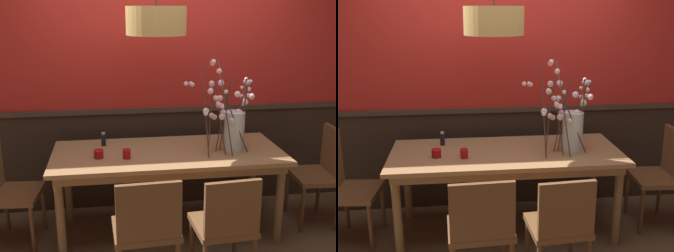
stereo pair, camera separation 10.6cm
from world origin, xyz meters
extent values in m
plane|color=brown|center=(0.00, 0.00, 0.00)|extent=(24.00, 24.00, 0.00)
cube|color=#2D2119|center=(0.00, 0.62, 0.50)|extent=(5.90, 0.12, 0.99)
cube|color=#3E2E24|center=(0.00, 0.61, 1.01)|extent=(5.90, 0.14, 0.05)
cube|color=#B2231E|center=(0.00, 0.62, 1.86)|extent=(5.90, 0.12, 1.73)
cube|color=#997047|center=(0.00, 0.00, 0.75)|extent=(2.00, 0.86, 0.04)
cube|color=brown|center=(0.00, 0.00, 0.70)|extent=(1.90, 0.75, 0.08)
cylinder|color=brown|center=(-0.91, -0.34, 0.37)|extent=(0.07, 0.07, 0.74)
cylinder|color=brown|center=(0.91, -0.34, 0.37)|extent=(0.07, 0.07, 0.74)
cylinder|color=brown|center=(-0.91, 0.34, 0.37)|extent=(0.07, 0.07, 0.74)
cylinder|color=brown|center=(0.91, 0.34, 0.37)|extent=(0.07, 0.07, 0.74)
cube|color=brown|center=(-0.27, 0.76, 0.46)|extent=(0.46, 0.43, 0.04)
cube|color=brown|center=(-0.27, 0.95, 0.71)|extent=(0.42, 0.06, 0.46)
cylinder|color=brown|center=(-0.07, 0.60, 0.22)|extent=(0.04, 0.04, 0.44)
cylinder|color=brown|center=(-0.45, 0.58, 0.22)|extent=(0.04, 0.04, 0.44)
cylinder|color=brown|center=(-0.08, 0.95, 0.22)|extent=(0.04, 0.04, 0.44)
cylinder|color=brown|center=(-0.47, 0.93, 0.22)|extent=(0.04, 0.04, 0.44)
cube|color=brown|center=(0.34, 0.80, 0.46)|extent=(0.41, 0.41, 0.04)
cube|color=brown|center=(0.35, 0.98, 0.72)|extent=(0.38, 0.04, 0.47)
cylinder|color=brown|center=(0.51, 0.63, 0.22)|extent=(0.04, 0.04, 0.44)
cylinder|color=brown|center=(0.17, 0.63, 0.22)|extent=(0.04, 0.04, 0.44)
cylinder|color=brown|center=(0.52, 0.96, 0.22)|extent=(0.04, 0.04, 0.44)
cylinder|color=brown|center=(0.17, 0.97, 0.22)|extent=(0.04, 0.04, 0.44)
cube|color=brown|center=(1.37, -0.02, 0.47)|extent=(0.41, 0.48, 0.04)
cube|color=brown|center=(1.55, -0.03, 0.70)|extent=(0.06, 0.44, 0.43)
cylinder|color=brown|center=(1.20, -0.21, 0.22)|extent=(0.04, 0.04, 0.44)
cylinder|color=brown|center=(1.22, 0.19, 0.22)|extent=(0.04, 0.04, 0.44)
cylinder|color=brown|center=(1.55, 0.17, 0.22)|extent=(0.04, 0.04, 0.44)
cube|color=brown|center=(0.29, -0.77, 0.45)|extent=(0.45, 0.44, 0.04)
cube|color=brown|center=(0.30, -0.95, 0.67)|extent=(0.40, 0.06, 0.40)
cylinder|color=brown|center=(0.10, -0.60, 0.21)|extent=(0.04, 0.04, 0.43)
cylinder|color=brown|center=(0.46, -0.58, 0.21)|extent=(0.04, 0.04, 0.43)
cube|color=brown|center=(-1.31, 0.00, 0.45)|extent=(0.43, 0.48, 0.04)
cylinder|color=brown|center=(-1.12, 0.18, 0.21)|extent=(0.04, 0.04, 0.43)
cylinder|color=brown|center=(-1.16, -0.21, 0.21)|extent=(0.04, 0.04, 0.43)
cylinder|color=brown|center=(-1.46, 0.21, 0.21)|extent=(0.04, 0.04, 0.43)
cube|color=brown|center=(-0.27, -0.77, 0.47)|extent=(0.48, 0.42, 0.04)
cube|color=brown|center=(-0.26, -0.95, 0.69)|extent=(0.44, 0.06, 0.41)
cylinder|color=brown|center=(-0.48, -0.61, 0.22)|extent=(0.04, 0.04, 0.44)
cylinder|color=brown|center=(-0.08, -0.59, 0.22)|extent=(0.04, 0.04, 0.44)
cylinder|color=silver|center=(0.58, -0.04, 0.94)|extent=(0.18, 0.18, 0.35)
cylinder|color=silver|center=(0.58, -0.04, 0.81)|extent=(0.16, 0.16, 0.08)
cylinder|color=#472D23|center=(0.51, 0.00, 1.09)|extent=(0.13, 0.13, 0.63)
sphere|color=white|center=(0.48, 0.02, 1.16)|extent=(0.04, 0.04, 0.04)
sphere|color=#F1C5E7|center=(0.48, 0.06, 1.35)|extent=(0.06, 0.06, 0.06)
sphere|color=#F5C8E7|center=(0.50, -0.04, 1.10)|extent=(0.05, 0.05, 0.05)
cylinder|color=#472D23|center=(0.66, 0.04, 1.08)|extent=(0.16, 0.11, 0.62)
sphere|color=silver|center=(0.68, 0.13, 1.29)|extent=(0.03, 0.03, 0.03)
sphere|color=white|center=(0.68, 0.04, 1.17)|extent=(0.04, 0.04, 0.04)
sphere|color=#F4C9DB|center=(0.73, 0.09, 1.34)|extent=(0.06, 0.06, 0.06)
sphere|color=#FFC6E1|center=(0.68, 0.09, 1.22)|extent=(0.04, 0.04, 0.04)
sphere|color=#FFC5D9|center=(0.67, 0.02, 1.07)|extent=(0.04, 0.04, 0.04)
sphere|color=silver|center=(0.70, 0.10, 1.35)|extent=(0.03, 0.03, 0.03)
cylinder|color=#472D23|center=(0.65, -0.04, 1.08)|extent=(0.04, 0.14, 0.60)
sphere|color=#F4C5DC|center=(0.72, 0.00, 1.37)|extent=(0.03, 0.03, 0.03)
sphere|color=#FFCAD3|center=(0.71, -0.06, 1.25)|extent=(0.05, 0.05, 0.05)
sphere|color=silver|center=(0.67, -0.06, 1.20)|extent=(0.04, 0.04, 0.04)
sphere|color=silver|center=(0.68, -0.05, 1.26)|extent=(0.04, 0.04, 0.04)
cylinder|color=#472D23|center=(0.62, -0.04, 1.10)|extent=(0.06, 0.16, 0.64)
sphere|color=white|center=(0.67, -0.03, 1.21)|extent=(0.04, 0.04, 0.04)
sphere|color=silver|center=(0.61, -0.05, 1.12)|extent=(0.05, 0.05, 0.05)
sphere|color=#FFC7DE|center=(0.67, -0.02, 1.40)|extent=(0.03, 0.03, 0.03)
sphere|color=white|center=(0.67, -0.03, 1.20)|extent=(0.06, 0.06, 0.06)
sphere|color=#F7DBD3|center=(0.68, -0.04, 1.26)|extent=(0.03, 0.03, 0.03)
sphere|color=#FFC8E7|center=(0.70, -0.02, 1.31)|extent=(0.04, 0.04, 0.04)
cylinder|color=#472D23|center=(0.44, -0.07, 1.10)|extent=(0.07, 0.25, 0.64)
sphere|color=#FCD4D8|center=(0.46, -0.08, 1.09)|extent=(0.06, 0.06, 0.06)
sphere|color=#F6D0DF|center=(0.41, -0.10, 1.20)|extent=(0.05, 0.05, 0.05)
sphere|color=silver|center=(0.39, -0.09, 1.25)|extent=(0.04, 0.04, 0.04)
sphere|color=silver|center=(0.34, -0.12, 1.32)|extent=(0.04, 0.04, 0.04)
sphere|color=silver|center=(0.42, -0.07, 1.20)|extent=(0.03, 0.03, 0.03)
cylinder|color=#472D23|center=(0.32, -0.02, 1.13)|extent=(0.03, 0.43, 0.71)
sphere|color=#FDD4DC|center=(0.32, -0.04, 1.13)|extent=(0.06, 0.06, 0.06)
sphere|color=#FFC4E2|center=(0.19, -0.03, 1.37)|extent=(0.03, 0.03, 0.03)
sphere|color=#F5D4D3|center=(0.32, -0.05, 1.11)|extent=(0.04, 0.04, 0.04)
sphere|color=silver|center=(0.15, -0.01, 1.37)|extent=(0.04, 0.04, 0.04)
cylinder|color=#472D23|center=(0.55, -0.12, 1.06)|extent=(0.26, 0.03, 0.57)
sphere|color=silver|center=(0.55, -0.09, 1.07)|extent=(0.04, 0.04, 0.04)
sphere|color=white|center=(0.54, -0.20, 1.30)|extent=(0.05, 0.05, 0.05)
sphere|color=white|center=(0.53, -0.12, 1.06)|extent=(0.04, 0.04, 0.04)
cylinder|color=#472D23|center=(0.47, -0.11, 1.17)|extent=(0.10, 0.24, 0.79)
sphere|color=#F9C6D1|center=(0.34, -0.14, 1.55)|extent=(0.04, 0.04, 0.04)
sphere|color=#FDC9D0|center=(0.40, -0.12, 1.48)|extent=(0.05, 0.05, 0.05)
sphere|color=#F7D2D0|center=(0.47, -0.13, 1.31)|extent=(0.04, 0.04, 0.04)
sphere|color=#FFC6DD|center=(0.34, -0.18, 1.57)|extent=(0.04, 0.04, 0.04)
sphere|color=#FFC8DC|center=(0.44, -0.12, 1.18)|extent=(0.03, 0.03, 0.03)
cylinder|color=#472D23|center=(0.37, 0.00, 1.06)|extent=(0.12, 0.34, 0.57)
sphere|color=#F8C4D3|center=(0.22, 0.06, 1.34)|extent=(0.04, 0.04, 0.04)
sphere|color=#FFCED0|center=(0.41, 0.00, 1.07)|extent=(0.05, 0.05, 0.05)
sphere|color=#F7CFD8|center=(0.38, -0.02, 1.09)|extent=(0.05, 0.05, 0.05)
cylinder|color=#472D23|center=(0.49, 0.02, 1.06)|extent=(0.17, 0.20, 0.56)
sphere|color=white|center=(0.46, 0.04, 1.22)|extent=(0.05, 0.05, 0.05)
sphere|color=#FFD4D2|center=(0.46, 0.06, 1.15)|extent=(0.05, 0.05, 0.05)
sphere|color=#FFC9D8|center=(0.40, 0.08, 1.35)|extent=(0.05, 0.05, 0.05)
sphere|color=#F6D3DD|center=(0.49, 0.02, 1.10)|extent=(0.05, 0.05, 0.05)
sphere|color=silver|center=(0.44, 0.05, 1.21)|extent=(0.05, 0.05, 0.05)
sphere|color=silver|center=(0.38, 0.06, 1.28)|extent=(0.05, 0.05, 0.05)
cylinder|color=#9E0F14|center=(-0.60, -0.09, 0.81)|extent=(0.08, 0.08, 0.07)
torus|color=red|center=(-0.60, -0.09, 0.84)|extent=(0.08, 0.08, 0.01)
cylinder|color=silver|center=(-0.60, -0.09, 0.80)|extent=(0.06, 0.06, 0.04)
cylinder|color=#9E0F14|center=(-0.37, -0.13, 0.81)|extent=(0.07, 0.07, 0.08)
torus|color=red|center=(-0.37, -0.13, 0.85)|extent=(0.07, 0.07, 0.01)
cylinder|color=silver|center=(-0.37, -0.13, 0.80)|extent=(0.05, 0.05, 0.04)
cylinder|color=black|center=(-0.56, 0.24, 0.83)|extent=(0.04, 0.04, 0.11)
cylinder|color=beige|center=(-0.56, 0.24, 0.89)|extent=(0.03, 0.03, 0.02)
cylinder|color=tan|center=(-0.10, -0.06, 1.88)|extent=(0.48, 0.48, 0.22)
sphere|color=#F9EAB7|center=(-0.10, -0.06, 1.85)|extent=(0.14, 0.14, 0.14)
camera|label=1|loc=(-0.49, -3.40, 1.97)|focal=44.44mm
camera|label=2|loc=(-0.39, -3.42, 1.97)|focal=44.44mm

